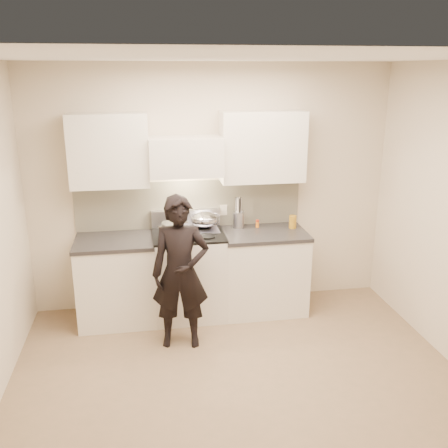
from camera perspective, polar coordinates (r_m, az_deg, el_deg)
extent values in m
plane|color=#7F6449|center=(4.53, 1.97, -18.06)|extent=(4.00, 4.00, 0.00)
cube|color=beige|center=(5.57, -1.42, 4.09)|extent=(4.00, 0.04, 2.70)
cube|color=beige|center=(2.38, 10.90, -15.27)|extent=(4.00, 0.04, 2.70)
cube|color=white|center=(3.70, 2.42, 18.38)|extent=(4.00, 3.50, 0.02)
cube|color=beige|center=(5.57, -3.94, 2.31)|extent=(2.50, 0.02, 0.53)
cube|color=silver|center=(5.57, -4.38, 0.64)|extent=(0.76, 0.08, 0.20)
cube|color=beige|center=(5.26, -4.41, 7.72)|extent=(0.76, 0.40, 0.40)
cylinder|color=#A5A6B3|center=(5.12, -4.18, 5.40)|extent=(0.66, 0.02, 0.02)
cube|color=silver|center=(5.42, 4.42, 8.79)|extent=(0.90, 0.33, 0.75)
cube|color=silver|center=(5.27, -13.02, 8.18)|extent=(0.80, 0.33, 0.75)
cube|color=beige|center=(5.62, -0.06, 1.61)|extent=(0.08, 0.01, 0.12)
cube|color=beige|center=(5.50, -3.99, -5.87)|extent=(0.76, 0.65, 0.92)
cube|color=black|center=(5.34, -4.09, -1.20)|extent=(0.76, 0.65, 0.02)
cube|color=#B5B1CA|center=(5.46, -2.54, -0.58)|extent=(0.36, 0.34, 0.01)
cylinder|color=#A5A6B3|center=(5.11, -3.74, -3.85)|extent=(0.62, 0.02, 0.02)
cylinder|color=black|center=(5.18, -5.92, -1.61)|extent=(0.18, 0.18, 0.01)
cylinder|color=black|center=(5.21, -1.96, -1.41)|extent=(0.18, 0.18, 0.01)
cylinder|color=black|center=(5.46, -6.13, -0.61)|extent=(0.18, 0.18, 0.01)
cylinder|color=black|center=(5.49, -2.37, -0.42)|extent=(0.18, 0.18, 0.01)
cube|color=silver|center=(5.64, 4.48, -5.51)|extent=(0.90, 0.65, 0.88)
cube|color=black|center=(5.48, 4.59, -1.07)|extent=(0.92, 0.67, 0.04)
cube|color=silver|center=(5.50, -12.14, -6.46)|extent=(0.80, 0.65, 0.88)
cube|color=black|center=(5.34, -12.45, -1.93)|extent=(0.82, 0.67, 0.04)
ellipsoid|color=#A5A6B3|center=(5.46, -2.20, 0.49)|extent=(0.31, 0.31, 0.17)
torus|color=#A5A6B3|center=(5.45, -2.21, 0.89)|extent=(0.32, 0.32, 0.01)
ellipsoid|color=beige|center=(5.46, -2.20, 0.40)|extent=(0.18, 0.18, 0.08)
cylinder|color=white|center=(5.31, -2.52, 1.04)|extent=(0.06, 0.23, 0.17)
cylinder|color=#A5A6B3|center=(5.15, -5.82, -0.68)|extent=(0.31, 0.31, 0.16)
cube|color=#A5A6B3|center=(5.08, -7.30, -0.30)|extent=(0.06, 0.04, 0.01)
cube|color=#A5A6B3|center=(5.20, -4.43, 0.20)|extent=(0.06, 0.04, 0.01)
cylinder|color=silver|center=(5.57, 1.66, 0.48)|extent=(0.13, 0.13, 0.18)
cylinder|color=black|center=(5.56, 1.93, 1.43)|extent=(0.02, 0.02, 0.32)
cylinder|color=white|center=(5.57, 1.75, 1.47)|extent=(0.02, 0.02, 0.32)
cylinder|color=silver|center=(5.57, 1.51, 1.46)|extent=(0.02, 0.02, 0.32)
cylinder|color=black|center=(5.55, 1.36, 1.41)|extent=(0.02, 0.02, 0.32)
cylinder|color=silver|center=(5.53, 1.39, 1.35)|extent=(0.02, 0.02, 0.32)
cylinder|color=white|center=(5.51, 1.58, 1.31)|extent=(0.02, 0.02, 0.32)
cylinder|color=black|center=(5.52, 1.82, 1.31)|extent=(0.02, 0.02, 0.32)
cylinder|color=silver|center=(5.53, 1.96, 1.36)|extent=(0.02, 0.02, 0.32)
cylinder|color=orange|center=(5.61, 3.83, -0.06)|extent=(0.04, 0.04, 0.06)
cylinder|color=#B52F13|center=(5.60, 3.84, 0.36)|extent=(0.04, 0.04, 0.02)
cylinder|color=#A37218|center=(5.61, 7.86, 0.25)|extent=(0.08, 0.08, 0.14)
imported|color=black|center=(4.81, -5.00, -5.57)|extent=(0.59, 0.43, 1.51)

